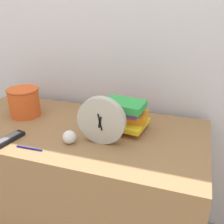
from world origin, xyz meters
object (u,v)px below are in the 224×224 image
Objects in this scene: tv_remote at (8,140)px; crumpled_paper_ball at (69,137)px; basket at (24,101)px; pen at (29,148)px; book_stack at (124,115)px; desk_clock at (101,121)px.

tv_remote is 0.29m from crumpled_paper_ball.
basket reaches higher than tv_remote.
tv_remote is at bearing -163.74° from crumpled_paper_ball.
crumpled_paper_ball reaches higher than tv_remote.
pen is at bearing -144.50° from crumpled_paper_ball.
pen is (0.23, -0.31, -0.08)m from basket.
book_stack is 0.48m from pen.
book_stack is (0.06, 0.17, -0.04)m from desk_clock.
crumpled_paper_ball is (-0.19, -0.22, -0.05)m from book_stack.
basket is (-0.58, -0.02, 0.01)m from book_stack.
pen is (0.13, -0.02, -0.01)m from tv_remote.
desk_clock reaches higher than crumpled_paper_ball.
basket is at bearing 127.37° from pen.
basket reaches higher than crumpled_paper_ball.
desk_clock is 1.27× the size of basket.
desk_clock reaches higher than pen.
basket is at bearing 109.95° from tv_remote.
desk_clock is 0.18m from book_stack.
tv_remote is at bearing -147.44° from book_stack.
basket reaches higher than book_stack.
crumpled_paper_ball is at bearing -159.23° from desk_clock.
book_stack is 0.30m from crumpled_paper_ball.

